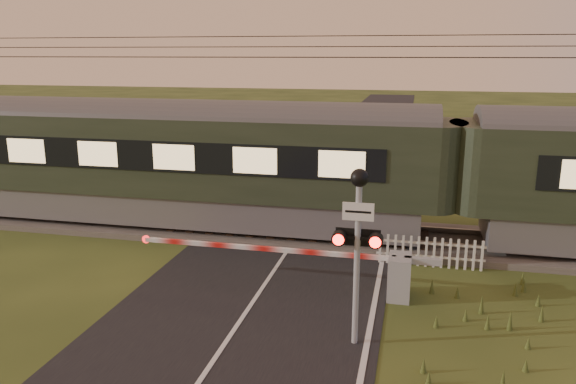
% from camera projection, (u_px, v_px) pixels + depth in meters
% --- Properties ---
extents(ground, '(160.00, 160.00, 0.00)m').
position_uv_depth(ground, '(234.00, 330.00, 11.69)').
color(ground, '#2C3B16').
rests_on(ground, ground).
extents(road, '(6.00, 140.00, 0.03)m').
position_uv_depth(road, '(232.00, 335.00, 11.46)').
color(road, black).
rests_on(road, ground).
extents(track_bed, '(140.00, 3.40, 0.39)m').
position_uv_depth(track_bed, '(298.00, 233.00, 17.82)').
color(track_bed, '#47423D').
rests_on(track_bed, ground).
extents(overhead_wires, '(120.00, 0.62, 0.62)m').
position_uv_depth(overhead_wires, '(299.00, 49.00, 16.46)').
color(overhead_wires, black).
rests_on(overhead_wires, ground).
extents(train, '(41.57, 2.87, 3.87)m').
position_uv_depth(train, '(455.00, 173.00, 16.29)').
color(train, slate).
rests_on(train, ground).
extents(boom_gate, '(7.48, 0.80, 1.06)m').
position_uv_depth(boom_gate, '(381.00, 272.00, 13.22)').
color(boom_gate, gray).
rests_on(boom_gate, ground).
extents(crossing_signal, '(0.90, 0.36, 3.55)m').
position_uv_depth(crossing_signal, '(358.00, 226.00, 10.58)').
color(crossing_signal, gray).
rests_on(crossing_signal, ground).
extents(picket_fence, '(2.87, 0.07, 0.84)m').
position_uv_depth(picket_fence, '(430.00, 252.00, 15.07)').
color(picket_fence, silver).
rests_on(picket_fence, ground).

